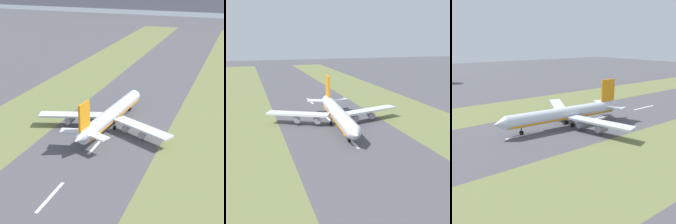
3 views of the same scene
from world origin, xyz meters
The scene contains 7 objects.
ground_plane centered at (0.00, 0.00, 0.00)m, with size 800.00×800.00×0.00m, color #4C4C51.
grass_median_west centered at (-45.00, 0.00, 0.00)m, with size 40.00×600.00×0.01m, color olive.
grass_median_east centered at (45.00, 0.00, 0.00)m, with size 40.00×600.00×0.01m, color olive.
centreline_dash_near centered at (0.00, -56.54, 0.01)m, with size 1.20×18.00×0.01m, color silver.
centreline_dash_mid centered at (0.00, -16.54, 0.01)m, with size 1.20×18.00×0.01m, color silver.
centreline_dash_far centered at (0.00, 23.46, 0.01)m, with size 1.20×18.00×0.01m, color silver.
airplane_main_jet centered at (-0.75, 1.56, 6.02)m, with size 63.92×67.22×20.20m.
Camera 1 is at (53.57, -145.61, 69.96)m, focal length 60.00 mm.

